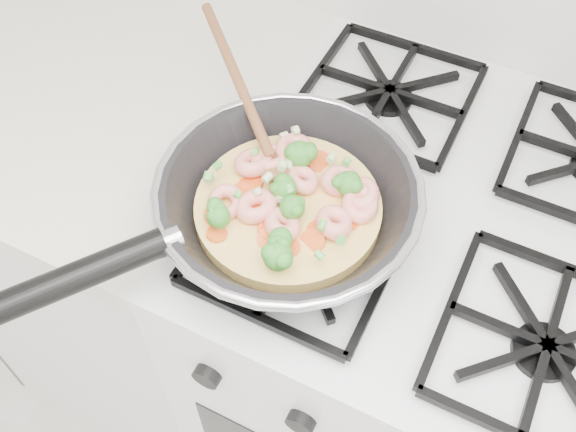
% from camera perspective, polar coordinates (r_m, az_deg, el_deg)
% --- Properties ---
extents(stove, '(0.60, 0.60, 0.92)m').
position_cam_1_polar(stove, '(1.25, 10.10, -11.70)').
color(stove, white).
rests_on(stove, ground).
extents(counter_left, '(1.00, 0.60, 0.90)m').
position_cam_1_polar(counter_left, '(1.51, -19.37, 1.05)').
color(counter_left, white).
rests_on(counter_left, ground).
extents(skillet, '(0.41, 0.52, 0.09)m').
position_cam_1_polar(skillet, '(0.78, -0.34, 1.24)').
color(skillet, black).
rests_on(skillet, stove).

